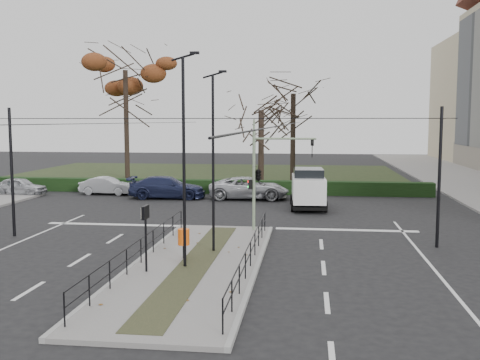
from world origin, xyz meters
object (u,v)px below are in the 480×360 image
Objects in this scene: streetlamp_median_near at (184,160)px; parked_car_third at (167,187)px; traffic_light at (260,173)px; parked_car_second at (107,186)px; parked_car_first at (20,186)px; streetlamp_median_far at (214,161)px; bare_tree_center at (293,100)px; info_panel at (145,220)px; litter_bin at (184,237)px; rust_tree at (125,70)px; bare_tree_near at (261,116)px; parked_car_fourth at (249,188)px; white_van at (308,188)px.

streetlamp_median_near is 19.47m from parked_car_third.
traffic_light is at bearing -150.22° from parked_car_third.
parked_car_first is at bearing 102.94° from parked_car_second.
parked_car_third is (-7.47, 11.26, -2.15)m from traffic_light.
streetlamp_median_far reaches higher than traffic_light.
parked_car_third is at bearing -125.33° from bare_tree_center.
streetlamp_median_far is at bearing 76.39° from streetlamp_median_near.
bare_tree_center is at bearing 84.41° from streetlamp_median_near.
info_panel is (-3.28, -7.96, -0.95)m from traffic_light.
traffic_light is 6.72m from litter_bin.
rust_tree is at bearing 179.46° from bare_tree_center.
bare_tree_near is at bearing -70.85° from parked_car_second.
bare_tree_center is (0.90, 23.06, 4.26)m from traffic_light.
bare_tree_near is (0.42, 4.70, 4.98)m from parked_car_fourth.
litter_bin is 3.31m from streetlamp_median_near.
traffic_light reaches higher than parked_car_fourth.
streetlamp_median_far is 23.62m from parked_car_first.
white_van is (4.36, 15.17, -2.75)m from streetlamp_median_near.
streetlamp_median_far is at bearing 55.03° from litter_bin.
parked_car_fourth is (1.53, 19.57, -1.21)m from info_panel.
white_van is (3.75, 12.63, -2.53)m from streetlamp_median_far.
bare_tree_center is at bearing 95.33° from white_van.
streetlamp_median_far reaches higher than litter_bin.
streetlamp_median_near is (1.22, 0.80, 2.06)m from info_panel.
parked_car_second is at bearing 118.13° from litter_bin.
streetlamp_median_far reaches higher than parked_car_second.
parked_car_fourth is (10.62, -1.11, 0.12)m from parked_car_second.
white_van is at bearing -106.66° from parked_car_second.
parked_car_fourth is at bearing -90.21° from parked_car_third.
white_van is 0.37× the size of rust_tree.
bare_tree_center is (2.96, 30.22, 3.15)m from streetlamp_median_near.
streetlamp_median_near is 1.06× the size of streetlamp_median_far.
parked_car_first is 0.47× the size of bare_tree_near.
rust_tree reaches higher than parked_car_second.
parked_car_third is 16.52m from rust_tree.
parked_car_fourth is at bearing -42.75° from rust_tree.
streetlamp_median_far is 1.52× the size of white_van.
bare_tree_center is at bearing -56.65° from parked_car_first.
traffic_light is 0.37× the size of rust_tree.
streetlamp_median_far is 17.25m from parked_car_third.
parked_car_first is at bearing 87.68° from parked_car_fourth.
parked_car_second is 0.30× the size of rust_tree.
traffic_light is 0.87× the size of parked_car_fourth.
streetlamp_median_near is at bearing 176.20° from parked_car_fourth.
white_van is (5.59, 15.97, -0.69)m from info_panel.
parked_car_fourth is at bearing 138.41° from white_van.
white_van is (9.77, -3.25, 0.51)m from parked_car_third.
parked_car_first is 21.06m from white_van.
parked_car_third is at bearing 161.63° from white_van.
parked_car_second is 5.13m from parked_car_third.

